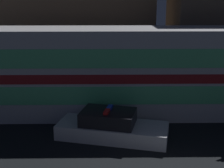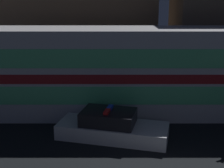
% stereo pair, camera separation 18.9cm
% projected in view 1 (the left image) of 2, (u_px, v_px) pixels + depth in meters
% --- Properties ---
extents(train, '(22.29, 3.15, 4.52)m').
position_uv_depth(train, '(112.00, 72.00, 16.32)').
color(train, silver).
rests_on(train, ground_plane).
extents(police_car, '(5.11, 2.87, 1.37)m').
position_uv_depth(police_car, '(111.00, 127.00, 13.76)').
color(police_car, silver).
rests_on(police_car, ground_plane).
extents(building_left, '(10.42, 6.95, 8.00)m').
position_uv_depth(building_left, '(80.00, 25.00, 23.58)').
color(building_left, brown).
rests_on(building_left, ground_plane).
extents(building_center, '(6.96, 4.98, 10.48)m').
position_uv_depth(building_center, '(222.00, 9.00, 21.96)').
color(building_center, brown).
rests_on(building_center, ground_plane).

